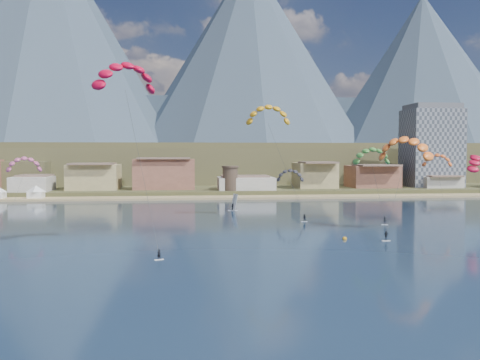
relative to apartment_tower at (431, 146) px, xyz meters
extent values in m
plane|color=black|center=(-85.00, -128.00, -17.82)|extent=(2400.00, 2400.00, 0.00)
cube|color=tan|center=(-85.00, -22.00, -17.57)|extent=(2200.00, 12.00, 0.90)
cube|color=brown|center=(-85.00, 432.00, -17.82)|extent=(2200.00, 900.00, 4.00)
cube|color=brown|center=(-45.00, 92.00, -8.32)|extent=(320.00, 150.00, 15.00)
cube|color=brown|center=(-125.00, 132.00, -6.82)|extent=(380.00, 170.00, 18.00)
cone|color=#2E3D4E|center=(-325.00, 692.00, 184.18)|extent=(460.00, 460.00, 400.00)
cone|color=#2E3D4E|center=(15.00, 712.00, 164.18)|extent=(440.00, 440.00, 360.00)
cone|color=#2E3D4E|center=(315.00, 672.00, 129.18)|extent=(380.00, 380.00, 290.00)
cube|color=#2E3D4E|center=(-85.00, 772.00, 39.18)|extent=(2000.00, 200.00, 110.00)
cube|color=gray|center=(0.00, 0.00, -0.82)|extent=(20.00, 16.00, 30.00)
cube|color=#59595E|center=(0.00, 0.00, 15.18)|extent=(18.00, 14.40, 2.00)
cylinder|color=#47382D|center=(-80.00, -14.00, -11.82)|extent=(5.20, 5.20, 8.00)
cylinder|color=#47382D|center=(-80.00, -14.00, -7.52)|extent=(5.82, 5.82, 0.60)
cube|color=white|center=(-143.00, -22.00, -16.12)|extent=(4.50, 4.50, 2.00)
pyramid|color=white|center=(-143.00, -22.00, -13.12)|extent=(6.40, 6.40, 2.00)
cube|color=silver|center=(-98.72, -118.24, -17.78)|extent=(1.34, 0.83, 0.09)
imported|color=black|center=(-98.72, -118.24, -16.99)|extent=(0.63, 0.53, 1.48)
cylinder|color=#262626|center=(-101.50, -113.31, -4.95)|extent=(0.05, 0.05, 26.40)
cube|color=silver|center=(-69.36, -81.33, -17.77)|extent=(1.41, 0.60, 0.09)
imported|color=black|center=(-69.36, -81.33, -16.94)|extent=(0.84, 0.70, 1.57)
cylinder|color=#262626|center=(-72.72, -77.14, -6.41)|extent=(0.05, 0.05, 23.42)
cube|color=silver|center=(-61.02, -106.61, -17.77)|extent=(1.49, 0.48, 0.10)
imported|color=black|center=(-61.02, -106.61, -16.87)|extent=(1.01, 0.44, 1.69)
cylinder|color=#262626|center=(-56.74, -100.41, -10.34)|extent=(0.05, 0.05, 19.76)
cube|color=silver|center=(-53.69, -87.73, -17.78)|extent=(1.40, 0.76, 0.09)
imported|color=black|center=(-53.69, -87.73, -16.96)|extent=(1.12, 0.83, 1.54)
cylinder|color=#262626|center=(-53.48, -83.11, -11.02)|extent=(0.05, 0.05, 14.87)
cylinder|color=#262626|center=(-135.97, -59.78, -12.45)|extent=(0.04, 0.04, 12.92)
cylinder|color=#262626|center=(-65.97, -53.21, -14.08)|extent=(0.04, 0.04, 10.55)
cylinder|color=#262626|center=(-26.53, -60.59, -11.94)|extent=(0.04, 0.04, 13.73)
cube|color=silver|center=(-83.01, -58.18, -17.76)|extent=(2.56, 1.34, 0.12)
imported|color=black|center=(-83.01, -58.18, -16.81)|extent=(0.98, 0.77, 1.77)
cube|color=white|center=(-82.60, -58.18, -15.55)|extent=(1.63, 2.82, 4.22)
sphere|color=orange|center=(-67.61, -104.47, -17.69)|extent=(0.75, 0.75, 0.75)
camera|label=1|loc=(-94.63, -189.42, -2.90)|focal=37.98mm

